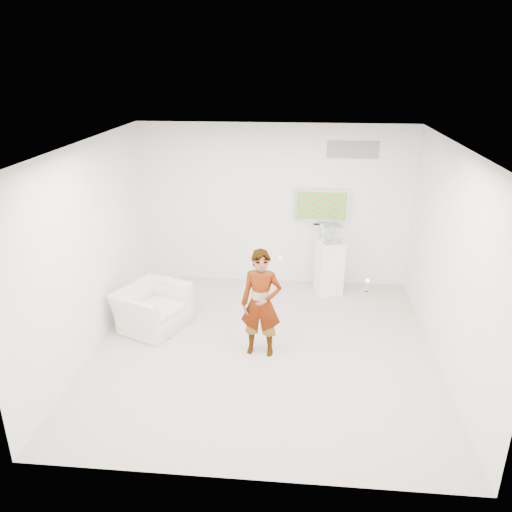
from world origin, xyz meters
name	(u,v)px	position (x,y,z in m)	size (l,w,h in m)	color
room	(264,255)	(0.00, 0.00, 1.50)	(5.01, 5.01, 3.00)	#B6B0A7
tv	(321,205)	(0.85, 2.45, 1.55)	(1.00, 0.08, 0.60)	silver
logo_decal	(353,150)	(1.35, 2.49, 2.55)	(0.90, 0.02, 0.30)	gray
person	(261,303)	(-0.03, -0.09, 0.80)	(0.58, 0.38, 1.60)	white
armchair	(152,308)	(-1.83, 0.50, 0.34)	(1.04, 0.91, 0.68)	white
pedestal	(329,267)	(1.03, 2.06, 0.49)	(0.48, 0.48, 0.99)	white
floor_uplight	(367,286)	(1.74, 2.08, 0.13)	(0.17, 0.17, 0.27)	white
vitrine	(331,234)	(1.03, 2.06, 1.14)	(0.31, 0.31, 0.31)	white
console	(331,236)	(1.03, 2.06, 1.09)	(0.05, 0.15, 0.21)	white
wii_remote	(281,259)	(0.23, 0.04, 1.44)	(0.04, 0.15, 0.04)	white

